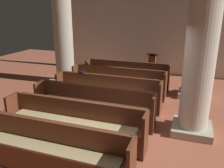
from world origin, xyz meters
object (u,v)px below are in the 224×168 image
at_px(pew_row_3, 93,103).
at_px(pillar_far_side, 63,33).
at_px(pew_row_4, 73,121).
at_px(lectern, 152,67).
at_px(pew_row_1, 118,81).
at_px(pew_row_5, 45,147).
at_px(pillar_aisle_rear, 201,51).
at_px(pew_row_2, 107,90).
at_px(pew_row_0, 126,73).
at_px(hymn_book, 82,72).
at_px(pillar_aisle_side, 200,38).

bearing_deg(pew_row_3, pillar_far_side, 130.89).
xyz_separation_m(pew_row_4, lectern, (0.73, 5.53, -0.04)).
bearing_deg(pillar_far_side, pew_row_4, -57.82).
xyz_separation_m(pew_row_1, pew_row_5, (0.00, -4.16, 0.00)).
height_order(pew_row_1, pillar_aisle_rear, pillar_aisle_rear).
bearing_deg(pillar_aisle_rear, pew_row_4, -152.44).
height_order(pew_row_2, lectern, lectern).
xyz_separation_m(pew_row_1, pew_row_2, (0.00, -1.04, 0.00)).
height_order(pew_row_3, pillar_far_side, pillar_far_side).
relative_size(pew_row_1, pew_row_4, 1.00).
xyz_separation_m(pew_row_3, lectern, (0.73, 4.49, -0.04)).
relative_size(pillar_far_side, lectern, 3.45).
relative_size(pew_row_0, pew_row_4, 1.00).
distance_m(pew_row_2, lectern, 3.53).
height_order(pew_row_1, pew_row_4, same).
xyz_separation_m(pew_row_1, pillar_far_side, (-2.39, 0.68, 1.45)).
height_order(pillar_far_side, hymn_book, pillar_far_side).
relative_size(pew_row_2, pillar_aisle_side, 0.86).
distance_m(pew_row_0, lectern, 1.55).
height_order(pew_row_0, pew_row_4, same).
height_order(pew_row_1, pew_row_3, same).
bearing_deg(lectern, pillar_aisle_side, -44.99).
bearing_deg(pew_row_4, pew_row_2, 90.00).
bearing_deg(pew_row_2, pew_row_1, 90.00).
xyz_separation_m(pew_row_0, pillar_aisle_side, (2.44, -0.35, 1.45)).
relative_size(pew_row_4, pillar_far_side, 0.86).
distance_m(pew_row_1, pew_row_2, 1.04).
xyz_separation_m(pew_row_0, pew_row_3, (0.00, -3.12, 0.00)).
bearing_deg(pillar_far_side, pew_row_5, -63.71).
relative_size(pew_row_0, pillar_far_side, 0.86).
xyz_separation_m(pew_row_2, pew_row_5, (0.00, -3.12, 0.00)).
relative_size(pillar_aisle_side, pillar_far_side, 1.00).
relative_size(pew_row_5, hymn_book, 16.72).
xyz_separation_m(pew_row_4, pillar_aisle_rear, (2.44, 1.28, 1.45)).
distance_m(pew_row_3, pew_row_4, 1.04).
bearing_deg(lectern, hymn_book, -116.54).
xyz_separation_m(pillar_aisle_side, lectern, (-1.72, 1.72, -1.49)).
relative_size(pew_row_3, pillar_far_side, 0.86).
distance_m(pillar_far_side, pillar_aisle_rear, 5.46).
height_order(pew_row_5, pillar_aisle_side, pillar_aisle_side).
height_order(pew_row_4, pew_row_5, same).
xyz_separation_m(pillar_aisle_rear, lectern, (-1.72, 4.26, -1.49)).
relative_size(pillar_aisle_side, lectern, 3.45).
height_order(pew_row_0, pew_row_5, same).
bearing_deg(lectern, pillar_aisle_rear, -68.03).
xyz_separation_m(pillar_far_side, hymn_book, (1.49, -1.53, -1.02)).
bearing_deg(pew_row_3, pew_row_2, 90.00).
xyz_separation_m(pew_row_1, lectern, (0.73, 2.41, -0.04)).
bearing_deg(pew_row_5, pew_row_0, 90.00).
bearing_deg(pew_row_3, hymn_book, 126.02).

